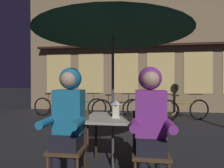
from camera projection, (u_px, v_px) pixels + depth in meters
cafe_table at (113, 124)px, 2.49m from camera, size 0.72×0.72×0.74m
patio_umbrella at (113, 22)px, 2.48m from camera, size 2.10×2.10×2.31m
lantern at (116, 109)px, 2.42m from camera, size 0.11×0.11×0.23m
chair_left at (70, 142)px, 2.19m from camera, size 0.40×0.40×0.87m
chair_right at (150, 145)px, 2.07m from camera, size 0.40×0.40×0.87m
person_left_hooded at (68, 114)px, 2.13m from camera, size 0.45×0.56×1.40m
person_right_hooded at (150, 116)px, 2.00m from camera, size 0.45×0.56×1.40m
shopfront_building at (142, 39)px, 7.73m from camera, size 10.00×0.93×6.20m
bicycle_nearest at (56, 106)px, 6.40m from camera, size 1.68×0.12×0.84m
bicycle_second at (82, 107)px, 6.16m from camera, size 1.66×0.35×0.84m
bicycle_third at (117, 108)px, 5.92m from camera, size 1.64×0.46×0.84m
bicycle_fourth at (152, 109)px, 5.81m from camera, size 1.66×0.37×0.84m
bicycle_fifth at (184, 109)px, 5.71m from camera, size 1.65×0.44×0.84m
book at (119, 114)px, 2.61m from camera, size 0.21×0.16×0.02m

